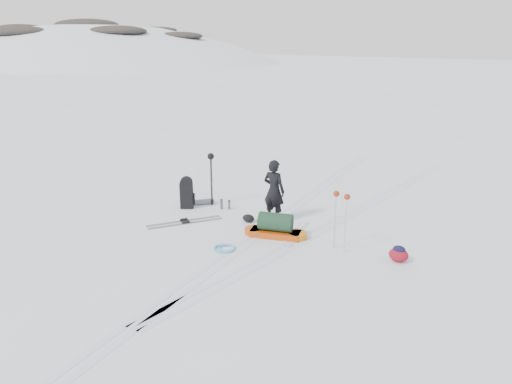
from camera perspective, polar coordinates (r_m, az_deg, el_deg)
ground at (r=12.59m, az=0.69°, el=-4.46°), size 200.00×200.00×0.00m
ski_tracks at (r=13.03m, az=4.99°, el=-3.72°), size 3.38×17.97×0.01m
skier at (r=12.99m, az=2.07°, el=0.13°), size 0.62×0.42×1.66m
pulk_sled at (r=12.19m, az=2.25°, el=-4.07°), size 1.63×0.85×0.60m
expedition_rucksack at (r=14.26m, az=-7.69°, el=-0.15°), size 0.69×0.97×0.91m
ski_poles_black at (r=14.15m, az=-5.18°, el=3.35°), size 0.19×0.21×1.54m
ski_poles_silver at (r=11.26m, az=9.72°, el=-1.13°), size 0.43×0.23×1.39m
touring_skis_grey at (r=13.26m, az=-8.15°, el=-3.40°), size 1.39×1.79×0.07m
touring_skis_white at (r=12.42m, az=4.51°, el=-4.75°), size 0.61×1.76×0.06m
rope_coil at (r=11.55m, az=-3.56°, el=-6.43°), size 0.64×0.64×0.06m
small_daypack at (r=11.32m, az=15.99°, el=-6.83°), size 0.43×0.32×0.37m
thermos_pair at (r=14.10m, az=-3.54°, el=-1.44°), size 0.30×0.18×0.29m
stuff_sack at (r=13.14m, az=-0.87°, el=-3.01°), size 0.40×0.35×0.21m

